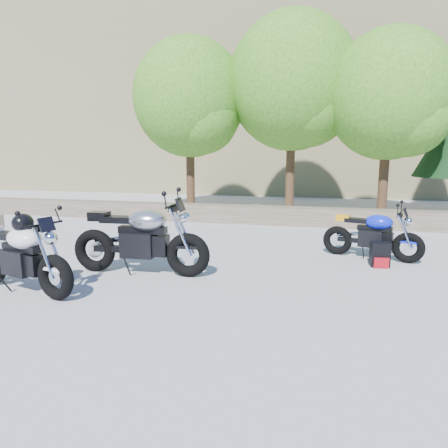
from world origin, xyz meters
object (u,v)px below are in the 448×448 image
(silver_bike, at_px, (141,240))
(white_bike, at_px, (20,253))
(backpack, at_px, (380,255))
(blue_bike, at_px, (373,235))

(silver_bike, bearing_deg, white_bike, -140.33)
(backpack, bearing_deg, blue_bike, 92.38)
(backpack, bearing_deg, white_bike, -159.20)
(silver_bike, xyz_separation_m, blue_bike, (3.81, 1.96, -0.12))
(blue_bike, xyz_separation_m, backpack, (0.08, -0.53, -0.24))
(white_bike, distance_m, backpack, 5.82)
(silver_bike, distance_m, backpack, 4.15)
(white_bike, bearing_deg, silver_bike, 57.29)
(silver_bike, relative_size, white_bike, 1.15)
(white_bike, height_order, backpack, white_bike)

